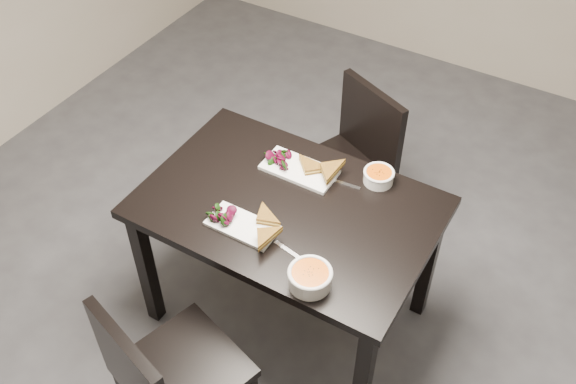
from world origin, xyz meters
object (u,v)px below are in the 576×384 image
at_px(chair_far, 351,157).
at_px(plate_near, 243,226).
at_px(table, 288,221).
at_px(soup_bowl_near, 310,277).
at_px(soup_bowl_far, 379,176).
at_px(plate_far, 299,170).
at_px(chair_near, 165,375).

xyz_separation_m(chair_far, plate_near, (-0.07, -0.87, 0.27)).
bearing_deg(table, soup_bowl_near, -48.40).
height_order(soup_bowl_near, soup_bowl_far, soup_bowl_near).
xyz_separation_m(table, chair_far, (-0.03, 0.67, -0.17)).
height_order(plate_near, plate_far, plate_far).
bearing_deg(plate_near, soup_bowl_near, -16.82).
relative_size(plate_near, soup_bowl_far, 2.14).
distance_m(soup_bowl_near, plate_far, 0.61).
relative_size(chair_far, soup_bowl_far, 6.44).
relative_size(soup_bowl_near, plate_far, 0.51).
bearing_deg(plate_far, plate_near, -94.38).
bearing_deg(chair_far, soup_bowl_near, -49.23).
xyz_separation_m(chair_near, soup_bowl_far, (0.34, 1.08, 0.30)).
height_order(table, chair_near, chair_near).
distance_m(plate_near, soup_bowl_far, 0.62).
height_order(plate_near, soup_bowl_near, soup_bowl_near).
xyz_separation_m(table, soup_bowl_far, (0.26, 0.31, 0.13)).
bearing_deg(plate_near, table, 65.57).
xyz_separation_m(chair_near, plate_near, (-0.01, 0.57, 0.27)).
height_order(table, soup_bowl_near, soup_bowl_near).
bearing_deg(chair_near, soup_bowl_far, 89.75).
relative_size(plate_near, soup_bowl_near, 1.71).
bearing_deg(chair_near, chair_far, 105.06).
bearing_deg(soup_bowl_far, table, -130.01).
bearing_deg(plate_near, soup_bowl_far, 55.45).
bearing_deg(plate_near, plate_far, 85.62).
height_order(chair_near, soup_bowl_near, chair_near).
xyz_separation_m(chair_near, plate_far, (0.02, 0.97, 0.27)).
xyz_separation_m(table, chair_near, (-0.08, -0.77, -0.17)).
distance_m(table, plate_far, 0.23).
bearing_deg(soup_bowl_far, soup_bowl_near, -88.61).
xyz_separation_m(chair_near, chair_far, (0.05, 1.44, 0.00)).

